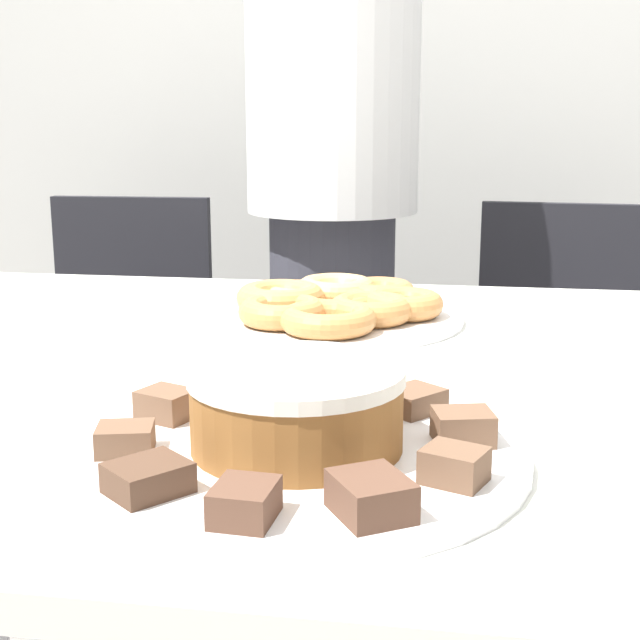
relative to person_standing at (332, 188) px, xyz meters
name	(u,v)px	position (x,y,z in m)	size (l,w,h in m)	color
wall_back	(426,25)	(0.17, 0.63, 0.40)	(8.00, 0.05, 2.60)	beige
table	(353,433)	(0.17, -1.00, -0.21)	(1.65, 1.05, 0.77)	silver
person_standing	(332,188)	(0.00, 0.00, 0.00)	(0.38, 0.38, 1.71)	#383842
office_chair_left	(119,394)	(-0.52, -0.02, -0.50)	(0.46, 0.46, 0.86)	black
office_chair_right	(560,416)	(0.52, -0.02, -0.50)	(0.47, 0.47, 0.86)	black
plate_cake	(297,453)	(0.16, -1.28, -0.12)	(0.39, 0.39, 0.01)	white
plate_donuts	(334,317)	(0.11, -0.77, -0.12)	(0.36, 0.36, 0.01)	white
frosted_cake	(297,407)	(0.16, -1.28, -0.08)	(0.18, 0.18, 0.07)	brown
lamington_0	(245,502)	(0.15, -1.42, -0.10)	(0.04, 0.05, 0.03)	brown
lamington_1	(371,496)	(0.23, -1.40, -0.10)	(0.07, 0.07, 0.03)	brown
lamington_2	(454,465)	(0.29, -1.33, -0.10)	(0.06, 0.05, 0.03)	brown
lamington_3	(463,427)	(0.29, -1.25, -0.10)	(0.06, 0.05, 0.03)	brown
lamington_4	(413,400)	(0.25, -1.17, -0.10)	(0.07, 0.07, 0.02)	brown
lamington_5	(333,383)	(0.17, -1.14, -0.10)	(0.04, 0.05, 0.03)	brown
lamington_6	(244,388)	(0.08, -1.16, -0.10)	(0.06, 0.06, 0.02)	brown
lamington_7	(167,404)	(0.03, -1.23, -0.10)	(0.06, 0.05, 0.03)	brown
lamington_8	(125,439)	(0.02, -1.32, -0.10)	(0.05, 0.05, 0.02)	brown
lamington_9	(148,478)	(0.06, -1.39, -0.10)	(0.07, 0.07, 0.02)	#513828
donut_0	(334,303)	(0.11, -0.77, -0.10)	(0.12, 0.12, 0.03)	#C68447
donut_1	(282,311)	(0.05, -0.84, -0.10)	(0.12, 0.12, 0.03)	#C68447
donut_2	(328,319)	(0.12, -0.87, -0.10)	(0.13, 0.13, 0.03)	#C68447
donut_3	(373,309)	(0.17, -0.81, -0.10)	(0.11, 0.11, 0.03)	#C68447
donut_4	(403,304)	(0.21, -0.77, -0.10)	(0.11, 0.11, 0.03)	#C68447
donut_5	(381,292)	(0.17, -0.68, -0.10)	(0.11, 0.11, 0.03)	#C68447
donut_6	(336,290)	(0.10, -0.68, -0.10)	(0.12, 0.12, 0.04)	#E5AD66
donut_7	(297,295)	(0.05, -0.72, -0.10)	(0.10, 0.10, 0.03)	#E5AD66
donut_8	(281,298)	(0.04, -0.76, -0.09)	(0.13, 0.13, 0.04)	#D18E4C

